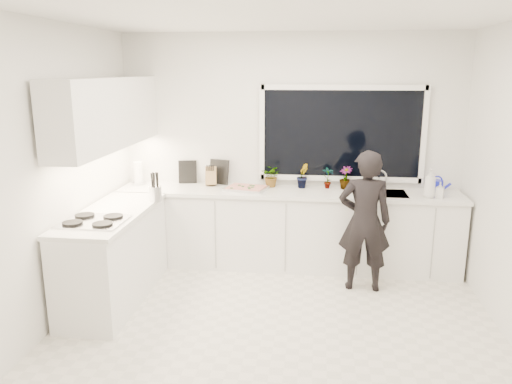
# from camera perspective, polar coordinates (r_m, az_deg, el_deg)

# --- Properties ---
(floor) EXTENTS (4.00, 3.50, 0.02)m
(floor) POSITION_cam_1_polar(r_m,az_deg,el_deg) (4.75, 2.38, -15.00)
(floor) COLOR beige
(floor) RESTS_ON ground
(wall_back) EXTENTS (4.00, 0.02, 2.70)m
(wall_back) POSITION_cam_1_polar(r_m,az_deg,el_deg) (5.99, 3.88, 4.89)
(wall_back) COLOR white
(wall_back) RESTS_ON ground
(wall_left) EXTENTS (0.02, 3.50, 2.70)m
(wall_left) POSITION_cam_1_polar(r_m,az_deg,el_deg) (4.84, -21.89, 1.78)
(wall_left) COLOR white
(wall_left) RESTS_ON ground
(ceiling) EXTENTS (4.00, 3.50, 0.02)m
(ceiling) POSITION_cam_1_polar(r_m,az_deg,el_deg) (4.18, 2.78, 19.75)
(ceiling) COLOR white
(ceiling) RESTS_ON wall_back
(window) EXTENTS (1.80, 0.02, 1.00)m
(window) POSITION_cam_1_polar(r_m,az_deg,el_deg) (5.92, 9.73, 6.58)
(window) COLOR black
(window) RESTS_ON wall_back
(base_cabinets_back) EXTENTS (3.92, 0.58, 0.88)m
(base_cabinets_back) POSITION_cam_1_polar(r_m,az_deg,el_deg) (5.90, 3.57, -4.35)
(base_cabinets_back) COLOR white
(base_cabinets_back) RESTS_ON floor
(base_cabinets_left) EXTENTS (0.58, 1.60, 0.88)m
(base_cabinets_left) POSITION_cam_1_polar(r_m,az_deg,el_deg) (5.25, -15.89, -7.23)
(base_cabinets_left) COLOR white
(base_cabinets_left) RESTS_ON floor
(countertop_back) EXTENTS (3.94, 0.62, 0.04)m
(countertop_back) POSITION_cam_1_polar(r_m,az_deg,el_deg) (5.76, 3.63, -0.03)
(countertop_back) COLOR silver
(countertop_back) RESTS_ON base_cabinets_back
(countertop_left) EXTENTS (0.62, 1.60, 0.04)m
(countertop_left) POSITION_cam_1_polar(r_m,az_deg,el_deg) (5.10, -16.23, -2.40)
(countertop_left) COLOR silver
(countertop_left) RESTS_ON base_cabinets_left
(upper_cabinets) EXTENTS (0.34, 2.10, 0.70)m
(upper_cabinets) POSITION_cam_1_polar(r_m,az_deg,el_deg) (5.30, -16.65, 8.63)
(upper_cabinets) COLOR white
(upper_cabinets) RESTS_ON wall_left
(sink) EXTENTS (0.58, 0.42, 0.14)m
(sink) POSITION_cam_1_polar(r_m,az_deg,el_deg) (5.82, 14.01, -0.59)
(sink) COLOR silver
(sink) RESTS_ON countertop_back
(faucet) EXTENTS (0.03, 0.03, 0.22)m
(faucet) POSITION_cam_1_polar(r_m,az_deg,el_deg) (5.97, 13.88, 1.37)
(faucet) COLOR silver
(faucet) RESTS_ON countertop_back
(stovetop) EXTENTS (0.56, 0.48, 0.03)m
(stovetop) POSITION_cam_1_polar(r_m,az_deg,el_deg) (4.80, -18.09, -3.13)
(stovetop) COLOR black
(stovetop) RESTS_ON countertop_left
(person) EXTENTS (0.55, 0.36, 1.50)m
(person) POSITION_cam_1_polar(r_m,az_deg,el_deg) (5.30, 12.29, -3.28)
(person) COLOR black
(person) RESTS_ON floor
(pizza_tray) EXTENTS (0.52, 0.43, 0.03)m
(pizza_tray) POSITION_cam_1_polar(r_m,az_deg,el_deg) (5.78, -1.12, 0.40)
(pizza_tray) COLOR silver
(pizza_tray) RESTS_ON countertop_back
(pizza) EXTENTS (0.47, 0.38, 0.01)m
(pizza) POSITION_cam_1_polar(r_m,az_deg,el_deg) (5.78, -1.12, 0.56)
(pizza) COLOR #A8161E
(pizza) RESTS_ON pizza_tray
(watering_can) EXTENTS (0.16, 0.16, 0.13)m
(watering_can) POSITION_cam_1_polar(r_m,az_deg,el_deg) (6.06, 19.94, 0.67)
(watering_can) COLOR #131ABA
(watering_can) RESTS_ON countertop_back
(paper_towel_roll) EXTENTS (0.13, 0.13, 0.26)m
(paper_towel_roll) POSITION_cam_1_polar(r_m,az_deg,el_deg) (6.20, -13.27, 2.04)
(paper_towel_roll) COLOR white
(paper_towel_roll) RESTS_ON countertop_back
(knife_block) EXTENTS (0.14, 0.12, 0.22)m
(knife_block) POSITION_cam_1_polar(r_m,az_deg,el_deg) (6.00, -5.17, 1.78)
(knife_block) COLOR brown
(knife_block) RESTS_ON countertop_back
(utensil_crock) EXTENTS (0.16, 0.16, 0.16)m
(utensil_crock) POSITION_cam_1_polar(r_m,az_deg,el_deg) (5.38, -11.41, -0.20)
(utensil_crock) COLOR #B3B2B7
(utensil_crock) RESTS_ON countertop_left
(picture_frame_large) EXTENTS (0.22, 0.06, 0.28)m
(picture_frame_large) POSITION_cam_1_polar(r_m,az_deg,el_deg) (6.16, -7.82, 2.30)
(picture_frame_large) COLOR black
(picture_frame_large) RESTS_ON countertop_back
(picture_frame_small) EXTENTS (0.25, 0.09, 0.30)m
(picture_frame_small) POSITION_cam_1_polar(r_m,az_deg,el_deg) (6.07, -4.24, 2.32)
(picture_frame_small) COLOR black
(picture_frame_small) RESTS_ON countertop_back
(herb_plants) EXTENTS (1.10, 0.26, 0.28)m
(herb_plants) POSITION_cam_1_polar(r_m,az_deg,el_deg) (5.89, 5.09, 1.77)
(herb_plants) COLOR #26662D
(herb_plants) RESTS_ON countertop_back
(soap_bottles) EXTENTS (0.23, 0.14, 0.33)m
(soap_bottles) POSITION_cam_1_polar(r_m,az_deg,el_deg) (5.72, 19.46, 0.83)
(soap_bottles) COLOR #D8BF66
(soap_bottles) RESTS_ON countertop_back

